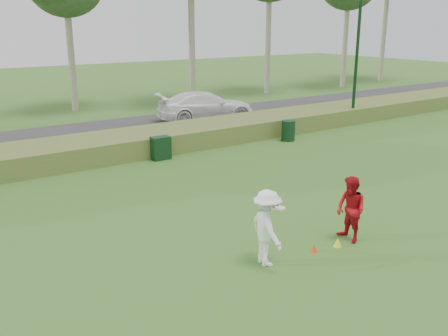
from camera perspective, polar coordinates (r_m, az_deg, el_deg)
ground at (r=13.50m, az=9.81°, el=-9.31°), size 120.00×120.00×0.00m
reed_strip at (r=22.95m, az=-11.42°, el=2.64°), size 80.00×3.00×0.90m
park_road at (r=27.60m, az=-15.54°, el=3.79°), size 80.00×6.00×0.06m
lamp_post at (r=29.93m, az=15.19°, el=15.53°), size 0.70×0.70×8.18m
player_white at (r=12.29m, az=4.94°, el=-6.83°), size 1.01×1.37×1.93m
player_red at (r=13.96m, az=14.28°, el=-4.62°), size 0.79×0.96×1.82m
cone_orange at (r=13.41m, az=10.25°, el=-9.03°), size 0.18×0.18×0.20m
cone_yellow at (r=13.83m, az=12.87°, el=-8.28°), size 0.22×0.22×0.24m
utility_cabinet at (r=21.82m, az=-7.25°, el=2.28°), size 0.82×0.53×1.01m
trash_bin at (r=25.30m, az=7.35°, el=4.26°), size 0.78×0.78×1.02m
car_right at (r=30.06m, az=-2.08°, el=7.09°), size 6.23×3.73×1.69m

